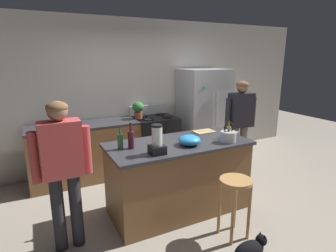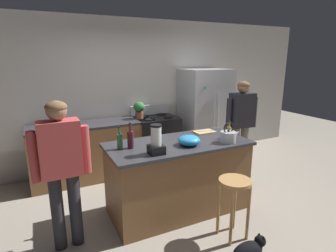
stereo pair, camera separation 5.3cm
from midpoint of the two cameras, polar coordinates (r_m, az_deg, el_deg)
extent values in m
plane|color=#9E9384|center=(3.90, 1.68, -16.94)|extent=(14.00, 14.00, 0.00)
cube|color=#BCB7AD|center=(5.18, -8.65, 6.65)|extent=(8.00, 0.10, 2.70)
cube|color=brown|center=(3.69, 1.74, -10.85)|extent=(1.78, 0.81, 0.92)
cube|color=#333338|center=(3.51, 1.79, -3.77)|extent=(1.84, 0.87, 0.04)
cube|color=brown|center=(4.81, -15.82, -5.28)|extent=(2.00, 0.64, 0.92)
cube|color=#333338|center=(4.68, -16.22, 0.25)|extent=(2.00, 0.64, 0.04)
cube|color=#B7BABF|center=(5.47, 7.15, 2.31)|extent=(0.90, 0.70, 1.80)
cylinder|color=#B7BABF|center=(5.13, 9.11, 2.48)|extent=(0.02, 0.02, 0.81)
cylinder|color=#B7BABF|center=(5.18, 9.83, 2.55)|extent=(0.02, 0.02, 0.81)
cube|color=#3FB259|center=(5.07, 6.54, -0.95)|extent=(0.05, 0.01, 0.05)
cube|color=#3FB259|center=(4.95, 7.20, 7.99)|extent=(0.05, 0.01, 0.05)
cube|color=yellow|center=(5.22, 9.03, -0.48)|extent=(0.05, 0.01, 0.05)
cube|color=yellow|center=(5.13, 7.64, -0.76)|extent=(0.05, 0.01, 0.05)
cube|color=black|center=(5.10, -3.02, -3.39)|extent=(0.76, 0.64, 0.96)
cube|color=black|center=(4.83, -1.44, -4.98)|extent=(0.60, 0.01, 0.24)
cube|color=#B7BABF|center=(5.22, -4.40, 3.44)|extent=(0.76, 0.06, 0.18)
cylinder|color=black|center=(4.77, -4.34, 1.38)|extent=(0.18, 0.18, 0.01)
cylinder|color=black|center=(4.91, -0.46, 1.80)|extent=(0.18, 0.18, 0.01)
cylinder|color=black|center=(5.04, -5.66, 2.05)|extent=(0.18, 0.18, 0.01)
cylinder|color=black|center=(5.18, -1.95, 2.44)|extent=(0.18, 0.18, 0.01)
cylinder|color=#26262B|center=(3.23, -22.42, -16.68)|extent=(0.13, 0.13, 0.84)
cylinder|color=#26262B|center=(3.24, -19.14, -16.22)|extent=(0.13, 0.13, 0.84)
cube|color=#B23F3F|center=(2.95, -21.98, -4.47)|extent=(0.40, 0.23, 0.58)
cylinder|color=#B23F3F|center=(2.95, -26.72, -5.97)|extent=(0.09, 0.09, 0.52)
cylinder|color=#B23F3F|center=(2.99, -17.14, -4.77)|extent=(0.09, 0.09, 0.52)
sphere|color=#8C664C|center=(2.85, -22.70, 2.94)|extent=(0.20, 0.20, 0.20)
ellipsoid|color=brown|center=(2.85, -22.77, 3.63)|extent=(0.21, 0.21, 0.12)
cylinder|color=#66605B|center=(4.98, 15.04, -4.83)|extent=(0.14, 0.14, 0.87)
cylinder|color=#66605B|center=(4.88, 13.32, -5.11)|extent=(0.14, 0.14, 0.87)
cube|color=#26262D|center=(4.75, 14.71, 3.27)|extent=(0.42, 0.26, 0.57)
cylinder|color=#26262D|center=(4.91, 17.07, 2.86)|extent=(0.10, 0.10, 0.52)
cylinder|color=#26262D|center=(4.62, 12.14, 2.49)|extent=(0.10, 0.10, 0.52)
sphere|color=#8C664C|center=(4.70, 15.01, 7.91)|extent=(0.22, 0.22, 0.20)
ellipsoid|color=brown|center=(4.69, 15.04, 8.33)|extent=(0.23, 0.23, 0.12)
cylinder|color=#B7844C|center=(3.15, 13.57, -11.15)|extent=(0.36, 0.36, 0.04)
cylinder|color=#B7844C|center=(3.18, 12.92, -18.21)|extent=(0.04, 0.04, 0.67)
cylinder|color=#B7844C|center=(3.31, 16.18, -16.96)|extent=(0.04, 0.04, 0.67)
cylinder|color=#B7844C|center=(3.33, 10.25, -16.42)|extent=(0.04, 0.04, 0.67)
cylinder|color=#B7844C|center=(3.46, 13.46, -15.33)|extent=(0.04, 0.04, 0.67)
ellipsoid|color=black|center=(3.16, 16.15, -23.81)|extent=(0.36, 0.18, 0.20)
sphere|color=black|center=(3.22, 18.49, -21.74)|extent=(0.12, 0.12, 0.12)
cone|color=black|center=(3.17, 19.13, -21.04)|extent=(0.04, 0.04, 0.03)
cone|color=black|center=(3.20, 18.31, -20.56)|extent=(0.04, 0.04, 0.03)
cylinder|color=brown|center=(4.87, -6.54, 2.26)|extent=(0.14, 0.14, 0.12)
ellipsoid|color=#337A38|center=(4.85, -6.59, 4.00)|extent=(0.20, 0.20, 0.18)
cube|color=black|center=(3.09, -2.78, -4.96)|extent=(0.17, 0.17, 0.10)
cylinder|color=silver|center=(3.04, -2.81, -2.13)|extent=(0.12, 0.12, 0.22)
cylinder|color=black|center=(3.01, -2.84, 0.08)|extent=(0.12, 0.12, 0.02)
cylinder|color=olive|center=(3.77, 12.19, -1.27)|extent=(0.06, 0.06, 0.15)
cylinder|color=olive|center=(3.74, 12.28, 0.35)|extent=(0.02, 0.02, 0.07)
cylinder|color=black|center=(3.74, 12.31, 0.96)|extent=(0.03, 0.03, 0.02)
cylinder|color=#471923|center=(3.28, -8.21, -2.92)|extent=(0.08, 0.08, 0.21)
cylinder|color=#471923|center=(3.24, -8.30, -0.38)|extent=(0.03, 0.03, 0.09)
cylinder|color=black|center=(3.23, -8.34, 0.53)|extent=(0.03, 0.03, 0.02)
cylinder|color=#2D6638|center=(3.28, -10.42, -3.29)|extent=(0.07, 0.07, 0.18)
cylinder|color=#2D6638|center=(3.24, -10.53, -1.10)|extent=(0.03, 0.03, 0.08)
cylinder|color=black|center=(3.23, -10.56, -0.30)|extent=(0.03, 0.03, 0.02)
ellipsoid|color=#268CD8|center=(3.39, 4.07, -3.00)|extent=(0.28, 0.28, 0.13)
cylinder|color=#B7BABF|center=(3.58, 12.10, -2.21)|extent=(0.20, 0.20, 0.14)
sphere|color=black|center=(3.56, 12.17, -0.90)|extent=(0.03, 0.03, 0.03)
cylinder|color=#B7BABF|center=(3.66, 13.71, -1.62)|extent=(0.09, 0.03, 0.08)
torus|color=black|center=(3.55, 12.20, -0.35)|extent=(0.16, 0.02, 0.16)
cube|color=tan|center=(3.99, 7.22, -1.21)|extent=(0.30, 0.20, 0.02)
cube|color=#B7BABF|center=(4.00, 7.46, -0.99)|extent=(0.22, 0.09, 0.01)
camera|label=1|loc=(0.03, -90.41, -0.10)|focal=29.08mm
camera|label=2|loc=(0.03, 89.59, 0.10)|focal=29.08mm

